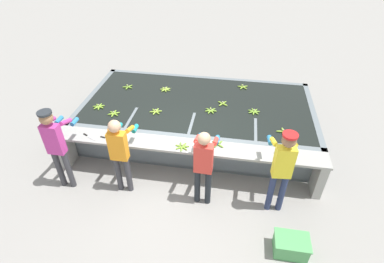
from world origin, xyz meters
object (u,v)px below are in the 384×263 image
Objects in this scene: banana_bunch_floating_5 at (283,132)px; banana_bunch_floating_9 at (254,112)px; banana_bunch_floating_1 at (223,104)px; banana_bunch_ledge_0 at (218,144)px; worker_2 at (204,162)px; banana_bunch_floating_0 at (165,89)px; knife_0 at (106,138)px; banana_bunch_floating_2 at (243,87)px; banana_bunch_floating_7 at (211,110)px; crate at (291,246)px; worker_3 at (282,165)px; banana_bunch_ledge_1 at (182,147)px; worker_0 at (56,142)px; banana_bunch_floating_3 at (156,111)px; banana_bunch_floating_8 at (114,113)px; banana_bunch_floating_6 at (128,87)px; banana_bunch_floating_4 at (99,107)px; knife_1 at (88,136)px; worker_1 at (120,150)px.

banana_bunch_floating_5 is 0.88m from banana_bunch_floating_9.
banana_bunch_ledge_0 is at bearing -88.83° from banana_bunch_floating_1.
worker_2 reaches higher than banana_bunch_floating_0.
banana_bunch_floating_9 is at bearing 26.56° from knife_0.
banana_bunch_floating_2 is at bearing 44.50° from knife_0.
banana_bunch_ledge_0 reaches higher than knife_0.
banana_bunch_floating_7 is 3.21m from crate.
banana_bunch_floating_0 and banana_bunch_floating_7 have the same top height.
worker_3 is 1.85m from banana_bunch_ledge_1.
worker_0 is 6.22× the size of banana_bunch_floating_3.
knife_0 is at bearing 178.95° from banana_bunch_ledge_1.
worker_2 is at bearing -94.06° from banana_bunch_floating_1.
knife_0 is at bearing -78.93° from banana_bunch_floating_8.
banana_bunch_floating_9 is at bearing 6.79° from banana_bunch_floating_7.
banana_bunch_floating_6 is at bearing 161.00° from banana_bunch_floating_7.
banana_bunch_floating_5 is at bearing 12.71° from knife_0.
banana_bunch_floating_4 reaches higher than knife_1.
banana_bunch_floating_7 is at bearing 29.77° from knife_1.
banana_bunch_floating_8 is at bearing 116.15° from worker_1.
banana_bunch_floating_5 is 1.01× the size of banana_bunch_floating_7.
banana_bunch_floating_6 is at bearing 97.43° from knife_0.
banana_bunch_ledge_0 is at bearing 74.37° from worker_2.
banana_bunch_floating_1 is at bearing 69.64° from banana_bunch_ledge_1.
worker_2 is 4.94× the size of knife_1.
crate is at bearing -30.73° from banana_bunch_floating_8.
crate is at bearing -48.17° from banana_bunch_ledge_0.
worker_2 reaches higher than banana_bunch_floating_3.
banana_bunch_floating_3 is at bearing -170.70° from banana_bunch_floating_9.
banana_bunch_floating_8 is 1.00× the size of banana_bunch_ledge_1.
worker_3 reaches higher than banana_bunch_floating_9.
banana_bunch_floating_6 is 3.22m from banana_bunch_floating_9.
worker_3 reaches higher than banana_bunch_floating_6.
worker_0 is at bearing -131.24° from banana_bunch_floating_3.
knife_0 is (-0.73, -1.09, -0.01)m from banana_bunch_floating_3.
banana_bunch_ledge_1 is (-0.39, -1.36, 0.00)m from banana_bunch_floating_7.
banana_bunch_floating_5 is 1.01× the size of banana_bunch_floating_9.
banana_bunch_floating_6 is 0.99× the size of banana_bunch_floating_9.
knife_1 is at bearing 179.28° from knife_0.
banana_bunch_floating_4 is 1.07m from banana_bunch_floating_6.
banana_bunch_floating_3 is (0.03, -1.03, 0.00)m from banana_bunch_floating_0.
worker_0 is 1.01× the size of worker_3.
banana_bunch_floating_6 is 0.79× the size of knife_0.
banana_bunch_floating_0 is 2.23m from knife_0.
crate is (2.01, -1.33, -0.70)m from banana_bunch_ledge_1.
banana_bunch_ledge_0 is (-0.69, -1.29, 0.00)m from banana_bunch_floating_9.
crate is (1.54, -0.85, -0.80)m from worker_2.
banana_bunch_ledge_0 is at bearing -118.02° from banana_bunch_floating_9.
knife_1 is at bearing -77.87° from banana_bunch_floating_4.
banana_bunch_floating_0 is at bearing -166.89° from banana_bunch_floating_2.
banana_bunch_floating_9 is at bearing 10.88° from banana_bunch_floating_8.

